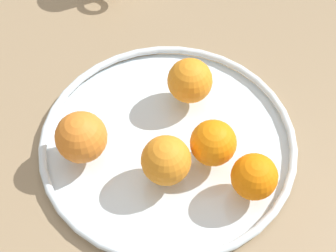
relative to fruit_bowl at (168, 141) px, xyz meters
The scene contains 7 objects.
ground_plane 2.92cm from the fruit_bowl, ahead, with size 131.91×131.91×4.00cm, color #947B5B.
fruit_bowl is the anchor object (origin of this frame).
orange_front_right 8.16cm from the fruit_bowl, 24.96° to the left, with size 6.58×6.58×6.58cm, color orange.
orange_center 9.78cm from the fruit_bowl, 118.78° to the left, with size 6.92×6.92×6.92cm, color orange.
orange_back_right 13.14cm from the fruit_bowl, 117.74° to the right, with size 7.35×7.35×7.35cm, color orange.
orange_back_left 14.82cm from the fruit_bowl, 14.86° to the left, with size 6.35×6.35×6.35cm, color orange.
orange_front_left 7.45cm from the fruit_bowl, 41.36° to the right, with size 6.92×6.92×6.92cm, color orange.
Camera 1 is at (32.74, -26.43, 63.80)cm, focal length 54.25 mm.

